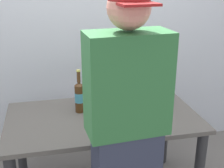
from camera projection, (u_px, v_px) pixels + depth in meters
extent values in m
cube|color=#56514C|center=(103.00, 118.00, 2.29)|extent=(1.44, 0.79, 0.03)
cylinder|color=#2D2D30|center=(21.00, 146.00, 2.59)|extent=(0.08, 0.08, 0.70)
cylinder|color=#2D2D30|center=(164.00, 130.00, 2.86)|extent=(0.08, 0.08, 0.70)
cube|color=black|center=(145.00, 113.00, 2.32)|extent=(0.40, 0.35, 0.01)
cube|color=#232326|center=(145.00, 113.00, 2.30)|extent=(0.32, 0.24, 0.00)
cube|color=black|center=(146.00, 93.00, 2.43)|extent=(0.34, 0.20, 0.20)
cube|color=black|center=(146.00, 93.00, 2.43)|extent=(0.32, 0.18, 0.18)
cylinder|color=brown|center=(88.00, 93.00, 2.46)|extent=(0.06, 0.06, 0.19)
cone|color=brown|center=(87.00, 80.00, 2.42)|extent=(0.06, 0.06, 0.02)
cylinder|color=brown|center=(87.00, 75.00, 2.40)|extent=(0.02, 0.02, 0.06)
cylinder|color=#BFB74C|center=(87.00, 71.00, 2.39)|extent=(0.03, 0.03, 0.01)
cylinder|color=beige|center=(88.00, 92.00, 2.45)|extent=(0.06, 0.06, 0.07)
cylinder|color=#472B14|center=(79.00, 99.00, 2.32)|extent=(0.07, 0.07, 0.22)
cone|color=#472B14|center=(79.00, 84.00, 2.27)|extent=(0.07, 0.07, 0.02)
cylinder|color=#472B14|center=(79.00, 77.00, 2.26)|extent=(0.03, 0.03, 0.09)
cylinder|color=#BFB74C|center=(78.00, 71.00, 2.24)|extent=(0.03, 0.03, 0.01)
cylinder|color=teal|center=(79.00, 97.00, 2.31)|extent=(0.07, 0.07, 0.08)
cube|color=#2D6B38|center=(127.00, 84.00, 1.59)|extent=(0.45, 0.25, 0.56)
sphere|color=#DE8A7A|center=(129.00, 8.00, 1.45)|extent=(0.22, 0.22, 0.22)
cube|color=maroon|center=(139.00, 4.00, 1.33)|extent=(0.18, 0.13, 0.01)
cube|color=silver|center=(86.00, 24.00, 2.82)|extent=(6.00, 0.10, 2.60)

